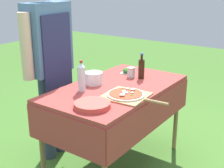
# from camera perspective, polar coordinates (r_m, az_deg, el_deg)

# --- Properties ---
(ground_plane) EXTENTS (12.00, 12.00, 0.00)m
(ground_plane) POSITION_cam_1_polar(r_m,az_deg,el_deg) (3.12, 0.71, -14.61)
(ground_plane) COLOR #477A2D
(prep_table) EXTENTS (1.37, 0.78, 0.81)m
(prep_table) POSITION_cam_1_polar(r_m,az_deg,el_deg) (2.79, 0.77, -2.17)
(prep_table) COLOR #A83D38
(prep_table) RESTS_ON ground
(person_cook) EXTENTS (0.65, 0.24, 1.74)m
(person_cook) POSITION_cam_1_polar(r_m,az_deg,el_deg) (2.98, -11.38, 4.98)
(person_cook) COLOR #333D56
(person_cook) RESTS_ON ground
(pizza_on_peel) EXTENTS (0.36, 0.54, 0.06)m
(pizza_on_peel) POSITION_cam_1_polar(r_m,az_deg,el_deg) (2.52, 2.73, -2.02)
(pizza_on_peel) COLOR tan
(pizza_on_peel) RESTS_ON prep_table
(oil_bottle) EXTENTS (0.06, 0.06, 0.25)m
(oil_bottle) POSITION_cam_1_polar(r_m,az_deg,el_deg) (2.97, 5.40, 2.84)
(oil_bottle) COLOR black
(oil_bottle) RESTS_ON prep_table
(water_bottle) EXTENTS (0.06, 0.06, 0.27)m
(water_bottle) POSITION_cam_1_polar(r_m,az_deg,el_deg) (2.62, -5.59, 1.32)
(water_bottle) COLOR silver
(water_bottle) RESTS_ON prep_table
(herb_container) EXTENTS (0.17, 0.13, 0.05)m
(herb_container) POSITION_cam_1_polar(r_m,az_deg,el_deg) (3.16, 2.88, 2.49)
(herb_container) COLOR silver
(herb_container) RESTS_ON prep_table
(mixing_tub) EXTENTS (0.17, 0.17, 0.11)m
(mixing_tub) POSITION_cam_1_polar(r_m,az_deg,el_deg) (2.82, -3.37, 1.09)
(mixing_tub) COLOR silver
(mixing_tub) RESTS_ON prep_table
(plate_stack) EXTENTS (0.28, 0.28, 0.04)m
(plate_stack) POSITION_cam_1_polar(r_m,az_deg,el_deg) (2.31, -3.63, -3.85)
(plate_stack) COLOR #DB4C42
(plate_stack) RESTS_ON prep_table
(sauce_jar) EXTENTS (0.08, 0.08, 0.10)m
(sauce_jar) POSITION_cam_1_polar(r_m,az_deg,el_deg) (3.02, 3.51, 2.04)
(sauce_jar) COLOR silver
(sauce_jar) RESTS_ON prep_table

